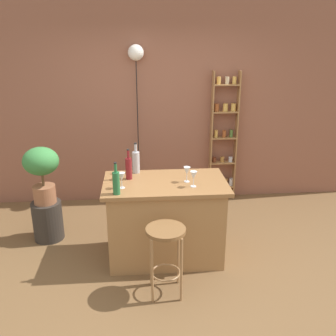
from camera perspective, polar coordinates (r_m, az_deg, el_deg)
The scene contains 14 objects.
ground at distance 4.12m, azimuth -0.08°, elevation -15.33°, with size 12.00×12.00×0.00m, color brown.
back_wall at distance 5.41m, azimuth -1.75°, elevation 9.42°, with size 6.40×0.10×2.80m, color #8C5642.
kitchen_counter at distance 4.14m, azimuth -0.41°, elevation -7.81°, with size 1.30×0.76×0.90m.
bar_stool at distance 3.55m, azimuth -0.35°, elevation -11.58°, with size 0.37×0.37×0.69m.
spice_shelf at distance 5.51m, azimuth 8.43°, elevation 4.47°, with size 0.38×0.13×1.89m.
plant_stool at distance 4.80m, azimuth -17.77°, elevation -7.59°, with size 0.35×0.35×0.48m, color #2D2823.
potted_plant at distance 4.55m, azimuth -18.63°, elevation -0.12°, with size 0.41×0.37×0.68m.
bottle_vinegar at distance 4.01m, azimuth -5.98°, elevation 0.03°, with size 0.07×0.07×0.33m.
bottle_olive_oil at distance 4.19m, azimuth -4.89°, elevation 0.99°, with size 0.08×0.08×0.34m.
bottle_soda_blue at distance 3.65m, azimuth -7.86°, elevation -2.15°, with size 0.07×0.07×0.32m.
wine_glass_left at distance 3.78m, azimuth -7.06°, elevation -1.38°, with size 0.07×0.07×0.16m.
wine_glass_center at distance 3.92m, azimuth 2.89°, elevation -0.49°, with size 0.07×0.07×0.16m.
wine_glass_right at distance 3.80m, azimuth 3.90°, elevation -1.18°, with size 0.07×0.07×0.16m.
pendant_globe_light at distance 5.21m, azimuth -4.90°, elevation 16.69°, with size 0.21×0.21×2.24m.
Camera 1 is at (-0.27, -3.36, 2.36)m, focal length 40.17 mm.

